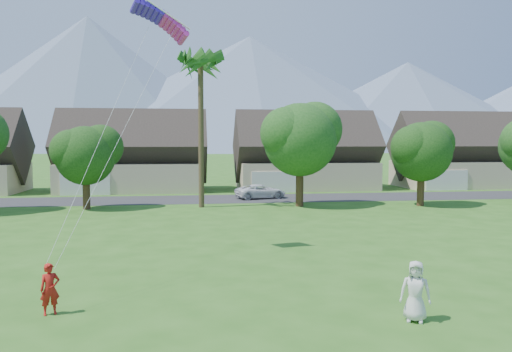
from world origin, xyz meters
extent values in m
cube|color=#2D2D30|center=(0.00, 34.00, 0.01)|extent=(90.00, 7.00, 0.01)
imported|color=#B01A14|center=(-7.22, 3.88, 0.80)|extent=(0.69, 0.58, 1.60)
imported|color=silver|center=(3.68, 1.85, 0.91)|extent=(1.05, 0.89, 1.81)
imported|color=white|center=(3.64, 34.00, 0.66)|extent=(5.13, 3.30, 1.32)
cone|color=slate|center=(-55.00, 260.00, 35.00)|extent=(190.00, 190.00, 70.00)
cone|color=slate|center=(30.00, 260.00, 31.00)|extent=(240.00, 240.00, 62.00)
cone|color=slate|center=(120.00, 260.00, 25.00)|extent=(200.00, 200.00, 50.00)
cube|color=beige|center=(-9.00, 43.00, 1.50)|extent=(15.00, 8.00, 3.00)
cube|color=#382D28|center=(-9.00, 43.00, 4.79)|extent=(15.75, 8.15, 8.15)
cube|color=silver|center=(-13.20, 38.94, 1.10)|extent=(4.80, 0.12, 2.20)
cube|color=beige|center=(10.00, 43.00, 1.50)|extent=(15.00, 8.00, 3.00)
cube|color=#382D28|center=(10.00, 43.00, 4.79)|extent=(15.75, 8.15, 8.15)
cube|color=silver|center=(5.80, 38.94, 1.10)|extent=(4.80, 0.12, 2.20)
cube|color=beige|center=(29.00, 43.00, 1.50)|extent=(15.00, 8.00, 3.00)
cube|color=#382D28|center=(29.00, 43.00, 4.79)|extent=(15.75, 8.15, 8.15)
cube|color=silver|center=(24.80, 38.94, 1.10)|extent=(4.80, 0.12, 2.20)
cylinder|color=#47301C|center=(-11.00, 28.50, 1.09)|extent=(0.56, 0.56, 2.18)
sphere|color=#214916|center=(-11.00, 28.50, 4.22)|extent=(4.62, 4.62, 4.62)
cylinder|color=#47301C|center=(6.00, 28.00, 1.41)|extent=(0.62, 0.62, 2.82)
sphere|color=#214916|center=(6.00, 28.00, 5.46)|extent=(5.98, 5.98, 5.98)
cylinder|color=#47301C|center=(16.00, 27.00, 1.15)|extent=(0.58, 0.58, 2.30)
sphere|color=#214916|center=(16.00, 27.00, 4.46)|extent=(4.90, 4.90, 4.90)
cylinder|color=#4C3D26|center=(-2.00, 28.50, 6.00)|extent=(0.44, 0.44, 12.00)
sphere|color=#286021|center=(-2.00, 28.50, 12.30)|extent=(3.00, 3.00, 3.00)
cube|color=#401BCE|center=(-4.83, 12.02, 11.01)|extent=(1.53, 1.23, 0.50)
cube|color=#CE26A5|center=(-3.45, 12.02, 11.01)|extent=(1.53, 1.23, 0.50)
camera|label=1|loc=(-2.91, -11.88, 5.34)|focal=35.00mm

